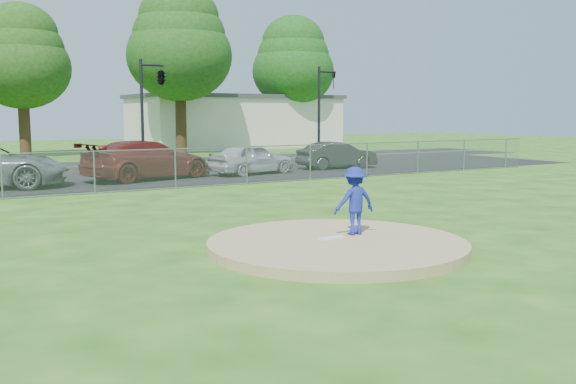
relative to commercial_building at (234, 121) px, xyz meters
name	(u,v)px	position (x,y,z in m)	size (l,w,h in m)	color
ground	(169,196)	(-16.00, -28.00, -2.16)	(120.00, 120.00, 0.00)	#265813
pitchers_mound	(337,245)	(-16.00, -38.00, -2.06)	(5.40, 5.40, 0.20)	tan
pitching_rubber	(331,238)	(-16.00, -37.80, -1.94)	(0.60, 0.15, 0.04)	white
chain_link_fence	(149,170)	(-16.00, -26.00, -1.41)	(40.00, 0.06, 1.50)	gray
parking_lot	(116,179)	(-16.00, -21.50, -2.15)	(50.00, 8.00, 0.01)	black
street	(76,167)	(-16.00, -14.00, -2.16)	(60.00, 7.00, 0.01)	black
commercial_building	(234,121)	(0.00, 0.00, 0.00)	(16.40, 9.40, 4.30)	beige
tree_center	(21,56)	(-17.00, -4.00, 4.31)	(6.16, 6.16, 9.84)	#3A2315
tree_right	(179,43)	(-7.00, -6.00, 5.49)	(7.28, 7.28, 11.63)	#342012
tree_far_right	(293,61)	(4.00, -3.00, 4.90)	(6.72, 6.72, 10.74)	#3B2115
traffic_signal_center	(159,79)	(-12.03, -16.00, 2.45)	(1.42, 2.48, 5.60)	black
traffic_signal_right	(322,104)	(-1.76, -16.00, 1.20)	(1.28, 0.20, 5.60)	black
pitcher	(355,201)	(-15.29, -37.65, -1.22)	(0.95, 0.55, 1.48)	#1B2899
parked_car_darkred	(147,160)	(-14.82, -22.19, -1.32)	(2.33, 5.73, 1.66)	maroon
parked_car_pearl	(252,159)	(-9.90, -22.36, -1.43)	(1.70, 4.22, 1.44)	silver
parked_car_charcoal	(337,155)	(-4.69, -21.81, -1.47)	(1.43, 4.10, 1.35)	#242426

